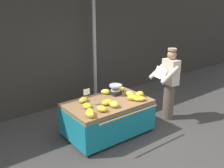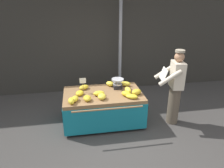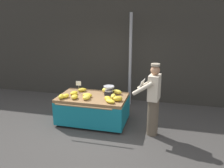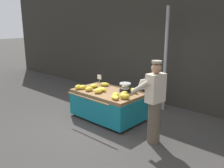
{
  "view_description": "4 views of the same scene",
  "coord_description": "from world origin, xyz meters",
  "px_view_note": "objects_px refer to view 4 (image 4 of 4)",
  "views": [
    {
      "loc": [
        -3.19,
        -3.24,
        2.76
      ],
      "look_at": [
        -0.1,
        0.81,
        1.05
      ],
      "focal_mm": 40.64,
      "sensor_mm": 36.0,
      "label": 1
    },
    {
      "loc": [
        -0.83,
        -3.56,
        2.68
      ],
      "look_at": [
        -0.08,
        0.77,
        0.9
      ],
      "focal_mm": 33.68,
      "sensor_mm": 36.0,
      "label": 2
    },
    {
      "loc": [
        1.56,
        -4.63,
        2.69
      ],
      "look_at": [
        0.22,
        0.69,
        1.09
      ],
      "focal_mm": 36.81,
      "sensor_mm": 36.0,
      "label": 3
    },
    {
      "loc": [
        3.75,
        -3.6,
        2.46
      ],
      "look_at": [
        -0.21,
        0.75,
        0.92
      ],
      "focal_mm": 39.03,
      "sensor_mm": 36.0,
      "label": 4
    }
  ],
  "objects_px": {
    "banana_bunch_3": "(105,84)",
    "banana_bunch_7": "(125,88)",
    "banana_bunch_4": "(94,86)",
    "banana_bunch_1": "(102,89)",
    "street_pole": "(165,60)",
    "banana_bunch_12": "(115,97)",
    "price_sign": "(99,78)",
    "banana_bunch_5": "(98,91)",
    "banana_bunch_9": "(83,87)",
    "banana_bunch_2": "(134,91)",
    "banana_bunch_10": "(78,87)",
    "banana_cart": "(108,98)",
    "banana_bunch_8": "(116,95)",
    "banana_bunch_6": "(124,94)",
    "banana_bunch_11": "(125,96)",
    "banana_bunch_0": "(89,89)",
    "weighing_scale": "(125,88)",
    "vendor_person": "(154,102)"
  },
  "relations": [
    {
      "from": "weighing_scale",
      "to": "banana_bunch_10",
      "type": "distance_m",
      "value": 1.24
    },
    {
      "from": "banana_bunch_4",
      "to": "banana_bunch_7",
      "type": "distance_m",
      "value": 0.84
    },
    {
      "from": "banana_bunch_6",
      "to": "banana_bunch_11",
      "type": "bearing_deg",
      "value": -45.58
    },
    {
      "from": "weighing_scale",
      "to": "banana_bunch_7",
      "type": "distance_m",
      "value": 0.23
    },
    {
      "from": "banana_bunch_9",
      "to": "banana_bunch_11",
      "type": "xyz_separation_m",
      "value": [
        1.34,
        0.09,
        0.01
      ]
    },
    {
      "from": "banana_bunch_5",
      "to": "banana_bunch_11",
      "type": "distance_m",
      "value": 0.78
    },
    {
      "from": "banana_bunch_7",
      "to": "banana_bunch_12",
      "type": "distance_m",
      "value": 0.83
    },
    {
      "from": "banana_bunch_2",
      "to": "banana_bunch_11",
      "type": "bearing_deg",
      "value": -75.07
    },
    {
      "from": "banana_bunch_8",
      "to": "vendor_person",
      "type": "relative_size",
      "value": 0.13
    },
    {
      "from": "banana_bunch_7",
      "to": "street_pole",
      "type": "bearing_deg",
      "value": 67.16
    },
    {
      "from": "banana_bunch_4",
      "to": "banana_bunch_2",
      "type": "bearing_deg",
      "value": 16.61
    },
    {
      "from": "banana_bunch_9",
      "to": "vendor_person",
      "type": "relative_size",
      "value": 0.13
    },
    {
      "from": "street_pole",
      "to": "banana_bunch_4",
      "type": "distance_m",
      "value": 2.07
    },
    {
      "from": "banana_bunch_2",
      "to": "banana_bunch_10",
      "type": "relative_size",
      "value": 1.26
    },
    {
      "from": "banana_bunch_0",
      "to": "banana_bunch_9",
      "type": "relative_size",
      "value": 1.04
    },
    {
      "from": "banana_bunch_1",
      "to": "banana_bunch_11",
      "type": "xyz_separation_m",
      "value": [
        0.82,
        -0.09,
        0.01
      ]
    },
    {
      "from": "price_sign",
      "to": "banana_bunch_12",
      "type": "relative_size",
      "value": 1.27
    },
    {
      "from": "banana_bunch_9",
      "to": "banana_bunch_10",
      "type": "relative_size",
      "value": 1.06
    },
    {
      "from": "weighing_scale",
      "to": "banana_bunch_1",
      "type": "xyz_separation_m",
      "value": [
        -0.48,
        -0.33,
        -0.07
      ]
    },
    {
      "from": "banana_bunch_4",
      "to": "banana_bunch_1",
      "type": "bearing_deg",
      "value": -13.95
    },
    {
      "from": "banana_bunch_6",
      "to": "banana_bunch_9",
      "type": "height_order",
      "value": "banana_bunch_6"
    },
    {
      "from": "banana_bunch_9",
      "to": "banana_bunch_5",
      "type": "bearing_deg",
      "value": 0.33
    },
    {
      "from": "banana_bunch_3",
      "to": "banana_bunch_7",
      "type": "relative_size",
      "value": 1.2
    },
    {
      "from": "vendor_person",
      "to": "banana_bunch_4",
      "type": "bearing_deg",
      "value": 172.13
    },
    {
      "from": "banana_cart",
      "to": "banana_bunch_2",
      "type": "height_order",
      "value": "banana_bunch_2"
    },
    {
      "from": "banana_bunch_4",
      "to": "banana_bunch_6",
      "type": "height_order",
      "value": "banana_bunch_6"
    },
    {
      "from": "street_pole",
      "to": "banana_cart",
      "type": "relative_size",
      "value": 1.6
    },
    {
      "from": "weighing_scale",
      "to": "banana_bunch_5",
      "type": "relative_size",
      "value": 1.27
    },
    {
      "from": "banana_bunch_9",
      "to": "banana_bunch_3",
      "type": "bearing_deg",
      "value": 70.32
    },
    {
      "from": "price_sign",
      "to": "banana_bunch_1",
      "type": "relative_size",
      "value": 1.38
    },
    {
      "from": "banana_bunch_12",
      "to": "banana_cart",
      "type": "bearing_deg",
      "value": 146.86
    },
    {
      "from": "price_sign",
      "to": "banana_bunch_5",
      "type": "relative_size",
      "value": 1.55
    },
    {
      "from": "banana_bunch_8",
      "to": "banana_bunch_2",
      "type": "bearing_deg",
      "value": 79.54
    },
    {
      "from": "banana_bunch_0",
      "to": "banana_bunch_5",
      "type": "distance_m",
      "value": 0.31
    },
    {
      "from": "banana_bunch_5",
      "to": "banana_bunch_12",
      "type": "relative_size",
      "value": 0.82
    },
    {
      "from": "banana_bunch_3",
      "to": "banana_bunch_8",
      "type": "relative_size",
      "value": 1.08
    },
    {
      "from": "banana_bunch_5",
      "to": "banana_bunch_10",
      "type": "height_order",
      "value": "banana_bunch_10"
    },
    {
      "from": "banana_cart",
      "to": "weighing_scale",
      "type": "height_order",
      "value": "weighing_scale"
    },
    {
      "from": "banana_bunch_6",
      "to": "banana_bunch_11",
      "type": "relative_size",
      "value": 1.01
    },
    {
      "from": "banana_bunch_2",
      "to": "banana_bunch_7",
      "type": "bearing_deg",
      "value": 168.68
    },
    {
      "from": "banana_bunch_1",
      "to": "banana_bunch_9",
      "type": "relative_size",
      "value": 1.1
    },
    {
      "from": "banana_cart",
      "to": "banana_bunch_5",
      "type": "height_order",
      "value": "banana_bunch_5"
    },
    {
      "from": "banana_bunch_5",
      "to": "street_pole",
      "type": "bearing_deg",
      "value": 67.13
    },
    {
      "from": "price_sign",
      "to": "banana_bunch_8",
      "type": "distance_m",
      "value": 1.0
    },
    {
      "from": "banana_bunch_11",
      "to": "banana_bunch_5",
      "type": "bearing_deg",
      "value": -173.4
    },
    {
      "from": "weighing_scale",
      "to": "banana_bunch_9",
      "type": "height_order",
      "value": "weighing_scale"
    },
    {
      "from": "banana_bunch_4",
      "to": "banana_bunch_7",
      "type": "height_order",
      "value": "banana_bunch_7"
    },
    {
      "from": "banana_bunch_4",
      "to": "banana_bunch_10",
      "type": "relative_size",
      "value": 1.07
    },
    {
      "from": "banana_bunch_1",
      "to": "vendor_person",
      "type": "bearing_deg",
      "value": -6.33
    },
    {
      "from": "banana_bunch_7",
      "to": "banana_bunch_12",
      "type": "xyz_separation_m",
      "value": [
        0.34,
        -0.75,
        -0.01
      ]
    }
  ]
}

